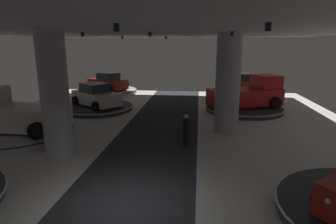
% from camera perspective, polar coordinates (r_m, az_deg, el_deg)
% --- Properties ---
extents(ground, '(24.00, 44.00, 0.06)m').
position_cam_1_polar(ground, '(9.30, -8.88, -18.53)').
color(ground, silver).
extents(ceiling_with_spotlights, '(24.00, 44.00, 0.39)m').
position_cam_1_polar(ceiling_with_spotlights, '(7.92, -10.42, 18.11)').
color(ceiling_with_spotlights, silver).
extents(column_left, '(1.20, 1.20, 5.50)m').
position_cam_1_polar(column_left, '(13.11, -21.86, 3.19)').
color(column_left, '#ADADB2').
rests_on(column_left, ground).
extents(column_right, '(1.37, 1.37, 5.50)m').
position_cam_1_polar(column_right, '(16.19, 11.94, 5.69)').
color(column_right, '#ADADB2').
rests_on(column_right, ground).
extents(display_platform_deep_right, '(5.95, 5.95, 0.37)m').
position_cam_1_polar(display_platform_deep_right, '(28.80, 14.11, 3.82)').
color(display_platform_deep_right, '#333338').
rests_on(display_platform_deep_right, ground).
extents(display_car_deep_right, '(4.51, 2.99, 1.71)m').
position_cam_1_polar(display_car_deep_right, '(28.66, 14.28, 5.64)').
color(display_car_deep_right, '#B77519').
rests_on(display_car_deep_right, display_platform_deep_right).
extents(display_platform_far_left, '(5.49, 5.49, 0.29)m').
position_cam_1_polar(display_platform_far_left, '(22.25, -14.11, 0.90)').
color(display_platform_far_left, '#333338').
rests_on(display_platform_far_left, ground).
extents(display_car_far_left, '(4.42, 3.99, 1.71)m').
position_cam_1_polar(display_car_far_left, '(22.11, -14.29, 3.17)').
color(display_car_far_left, silver).
rests_on(display_car_far_left, display_platform_far_left).
extents(display_platform_deep_left, '(5.92, 5.92, 0.34)m').
position_cam_1_polar(display_platform_deep_left, '(29.59, -11.97, 4.15)').
color(display_platform_deep_left, '#B7B7BC').
rests_on(display_platform_deep_left, ground).
extents(display_car_deep_left, '(4.52, 3.75, 1.71)m').
position_cam_1_polar(display_car_deep_left, '(29.43, -12.01, 5.91)').
color(display_car_deep_left, maroon).
rests_on(display_car_deep_left, display_platform_deep_left).
extents(display_platform_far_right, '(5.68, 5.68, 0.32)m').
position_cam_1_polar(display_platform_far_right, '(21.85, 15.03, 0.65)').
color(display_platform_far_right, '#333338').
rests_on(display_platform_far_right, ground).
extents(pickup_truck_far_right, '(5.70, 4.16, 2.30)m').
position_cam_1_polar(pickup_truck_far_right, '(21.80, 15.93, 3.46)').
color(pickup_truck_far_right, red).
rests_on(pickup_truck_far_right, display_platform_far_right).
extents(display_platform_mid_left, '(5.68, 5.68, 0.35)m').
position_cam_1_polar(display_platform_mid_left, '(17.29, -27.84, -3.80)').
color(display_platform_mid_left, '#B7B7BC').
rests_on(display_platform_mid_left, ground).
extents(pickup_truck_mid_left, '(5.37, 2.79, 2.30)m').
position_cam_1_polar(pickup_truck_mid_left, '(17.22, -29.11, -0.24)').
color(pickup_truck_mid_left, silver).
rests_on(pickup_truck_mid_left, display_platform_mid_left).
extents(visitor_walking_near, '(0.32, 0.32, 1.59)m').
position_cam_1_polar(visitor_walking_near, '(13.81, 3.62, -3.22)').
color(visitor_walking_near, black).
rests_on(visitor_walking_near, ground).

